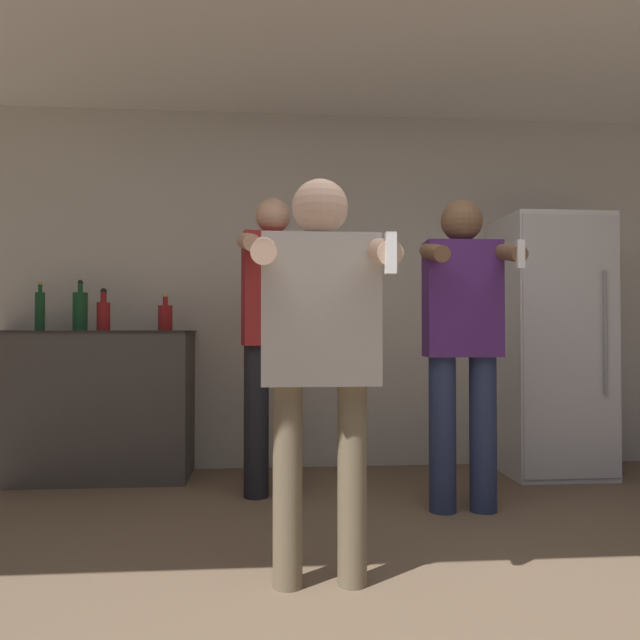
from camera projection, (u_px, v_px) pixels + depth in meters
wall_back at (336, 290)px, 4.54m from camera, size 7.00×0.06×2.55m
ceiling_slab at (366, 19)px, 3.20m from camera, size 7.00×3.21×0.05m
refrigerator at (549, 345)px, 4.30m from camera, size 0.67×0.69×1.76m
counter at (91, 405)px, 4.11m from camera, size 1.32×0.54×0.98m
bottle_amber_bourbon at (40, 310)px, 4.06m from camera, size 0.06×0.06×0.32m
bottle_red_label at (80, 310)px, 4.08m from camera, size 0.10×0.10×0.33m
bottle_green_wine at (103, 314)px, 4.09m from camera, size 0.09×0.09×0.28m
bottle_tall_gin at (165, 317)px, 4.12m from camera, size 0.09×0.09×0.25m
person_woman_foreground at (320, 334)px, 2.38m from camera, size 0.52×0.45×1.56m
person_man_side at (463, 334)px, 3.37m from camera, size 0.48×0.50×1.69m
person_spectator_back at (273, 329)px, 3.68m from camera, size 0.48×0.50×1.76m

